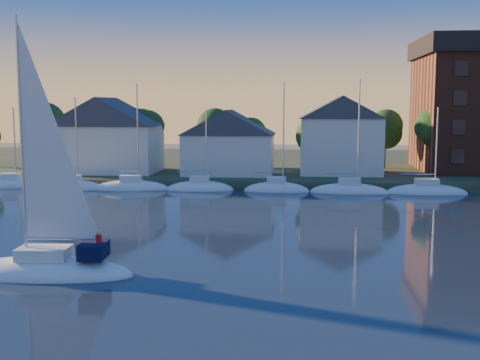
# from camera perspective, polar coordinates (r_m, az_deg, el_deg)

# --- Properties ---
(shoreline_land) EXTENTS (160.00, 50.00, 2.00)m
(shoreline_land) POSITION_cam_1_polar(r_m,az_deg,el_deg) (93.54, 3.85, 1.18)
(shoreline_land) COLOR #324025
(shoreline_land) RESTS_ON ground
(wooden_dock) EXTENTS (120.00, 3.00, 1.00)m
(wooden_dock) POSITION_cam_1_polar(r_m,az_deg,el_deg) (70.71, 3.31, -0.74)
(wooden_dock) COLOR brown
(wooden_dock) RESTS_ON ground
(clubhouse_west) EXTENTS (13.65, 9.45, 9.64)m
(clubhouse_west) POSITION_cam_1_polar(r_m,az_deg,el_deg) (79.97, -12.49, 4.28)
(clubhouse_west) COLOR silver
(clubhouse_west) RESTS_ON shoreline_land
(clubhouse_centre) EXTENTS (11.55, 8.40, 8.08)m
(clubhouse_centre) POSITION_cam_1_polar(r_m,az_deg,el_deg) (75.63, -1.07, 3.69)
(clubhouse_centre) COLOR silver
(clubhouse_centre) RESTS_ON shoreline_land
(clubhouse_east) EXTENTS (10.50, 8.40, 9.80)m
(clubhouse_east) POSITION_cam_1_polar(r_m,az_deg,el_deg) (77.28, 9.50, 4.31)
(clubhouse_east) COLOR silver
(clubhouse_east) RESTS_ON shoreline_land
(tree_line) EXTENTS (93.40, 5.40, 8.90)m
(tree_line) POSITION_cam_1_polar(r_m,az_deg,el_deg) (81.04, 5.06, 5.34)
(tree_line) COLOR #382319
(tree_line) RESTS_ON shoreline_land
(moored_fleet) EXTENTS (63.50, 2.40, 12.05)m
(moored_fleet) POSITION_cam_1_polar(r_m,az_deg,el_deg) (69.24, -6.76, -0.87)
(moored_fleet) COLOR white
(moored_fleet) RESTS_ON ground
(hero_sailboat) EXTENTS (10.39, 3.80, 15.71)m
(hero_sailboat) POSITION_cam_1_polar(r_m,az_deg,el_deg) (36.30, -17.81, -7.63)
(hero_sailboat) COLOR white
(hero_sailboat) RESTS_ON ground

